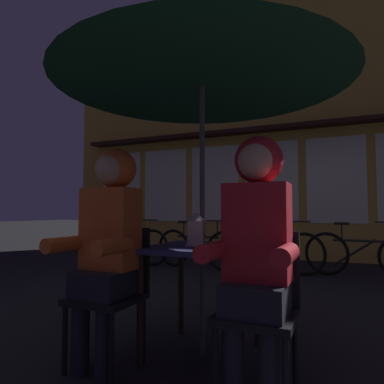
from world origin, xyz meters
The scene contains 13 objects.
ground_plane centered at (0.00, 0.00, 0.00)m, with size 60.00×60.00×0.00m, color black.
cafe_table centered at (0.00, 0.00, 0.64)m, with size 0.72×0.72×0.74m.
patio_umbrella centered at (0.00, 0.00, 2.06)m, with size 2.10×2.10×2.31m.
lantern centered at (-0.03, -0.04, 0.86)m, with size 0.11×0.11×0.23m.
chair_left centered at (-0.48, -0.37, 0.49)m, with size 0.40×0.40×0.87m.
chair_right centered at (0.48, -0.37, 0.49)m, with size 0.40×0.40×0.87m.
person_left_hooded centered at (-0.48, -0.43, 0.85)m, with size 0.45×0.56×1.40m.
person_right_hooded centered at (0.48, -0.43, 0.85)m, with size 0.45×0.56×1.40m.
shopfront_building centered at (-0.47, 5.39, 3.09)m, with size 10.00×0.93×6.20m.
bicycle_nearest centered at (-2.79, 3.32, 0.35)m, with size 1.68×0.18×0.84m.
bicycle_second centered at (-1.41, 3.31, 0.35)m, with size 1.67×0.32×0.84m.
bicycle_third centered at (-0.16, 3.46, 0.35)m, with size 1.66×0.34×0.84m.
bicycle_fourth centered at (1.16, 3.50, 0.35)m, with size 1.68×0.23×0.84m.
Camera 1 is at (0.91, -2.27, 0.98)m, focal length 32.64 mm.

